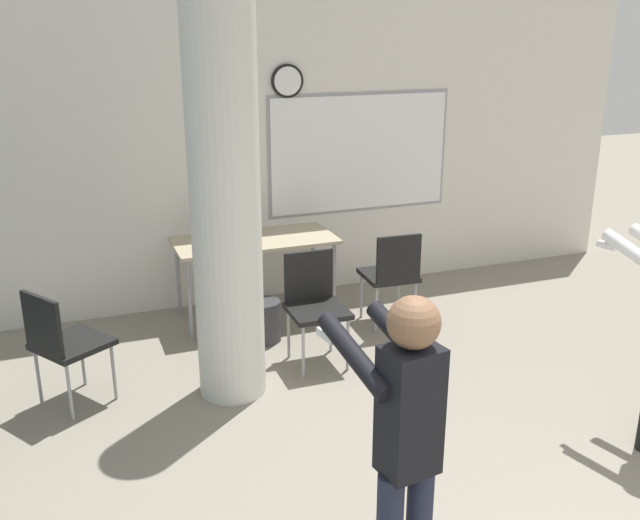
% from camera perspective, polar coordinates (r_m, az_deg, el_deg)
% --- Properties ---
extents(wall_back, '(8.00, 0.15, 2.80)m').
position_cam_1_polar(wall_back, '(6.69, -5.36, 8.48)').
color(wall_back, silver).
rests_on(wall_back, ground_plane).
extents(support_pillar, '(0.48, 0.48, 2.80)m').
position_cam_1_polar(support_pillar, '(4.83, -7.58, 4.45)').
color(support_pillar, silver).
rests_on(support_pillar, ground_plane).
extents(folding_table, '(1.41, 0.67, 0.75)m').
position_cam_1_polar(folding_table, '(6.31, -5.24, 1.20)').
color(folding_table, tan).
rests_on(folding_table, ground_plane).
extents(bottle_on_table, '(0.07, 0.07, 0.25)m').
position_cam_1_polar(bottle_on_table, '(6.08, -8.87, 1.87)').
color(bottle_on_table, '#4C3319').
rests_on(bottle_on_table, folding_table).
extents(waste_bin, '(0.29, 0.29, 0.35)m').
position_cam_1_polar(waste_bin, '(6.02, -4.52, -4.86)').
color(waste_bin, '#38383D').
rests_on(waste_bin, ground_plane).
extents(chair_table_front, '(0.44, 0.44, 0.87)m').
position_cam_1_polar(chair_table_front, '(5.53, -0.45, -3.24)').
color(chair_table_front, black).
rests_on(chair_table_front, ground_plane).
extents(chair_table_right, '(0.46, 0.46, 0.87)m').
position_cam_1_polar(chair_table_right, '(6.19, 5.77, -0.90)').
color(chair_table_right, black).
rests_on(chair_table_right, ground_plane).
extents(chair_near_pillar, '(0.61, 0.61, 0.87)m').
position_cam_1_polar(chair_near_pillar, '(5.18, -19.91, -6.01)').
color(chair_near_pillar, black).
rests_on(chair_near_pillar, ground_plane).
extents(person_playing_front, '(0.41, 0.60, 1.57)m').
position_cam_1_polar(person_playing_front, '(3.06, 6.77, -14.08)').
color(person_playing_front, '#1E2338').
rests_on(person_playing_front, ground_plane).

